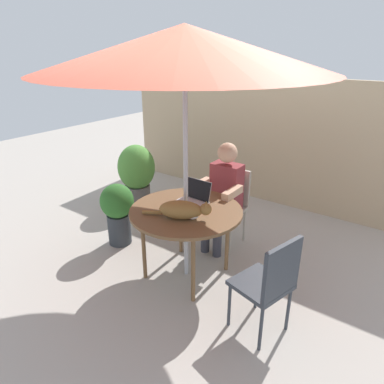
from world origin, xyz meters
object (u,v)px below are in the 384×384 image
(person_seated, at_px, (223,191))
(laptop, at_px, (195,196))
(chair_occupied, at_px, (230,200))
(cat, at_px, (184,210))
(patio_umbrella, at_px, (185,49))
(potted_plant_near_fence, at_px, (137,172))
(patio_table, at_px, (186,215))
(potted_plant_by_chair, at_px, (118,210))
(chair_empty, at_px, (270,280))

(person_seated, relative_size, laptop, 4.02)
(chair_occupied, relative_size, cat, 1.48)
(patio_umbrella, distance_m, potted_plant_near_fence, 2.56)
(chair_occupied, height_order, laptop, laptop)
(person_seated, height_order, potted_plant_near_fence, person_seated)
(patio_table, bearing_deg, person_seated, 90.00)
(patio_umbrella, bearing_deg, patio_table, 0.00)
(laptop, distance_m, potted_plant_near_fence, 1.82)
(chair_occupied, height_order, potted_plant_near_fence, same)
(patio_umbrella, relative_size, chair_occupied, 2.76)
(potted_plant_by_chair, bearing_deg, cat, -9.82)
(potted_plant_by_chair, bearing_deg, potted_plant_near_fence, 122.99)
(patio_table, relative_size, laptop, 3.56)
(patio_table, distance_m, potted_plant_near_fence, 1.94)
(laptop, relative_size, potted_plant_near_fence, 0.34)
(cat, bearing_deg, potted_plant_near_fence, 146.33)
(chair_occupied, xyz_separation_m, potted_plant_by_chair, (-1.02, -0.82, -0.09))
(laptop, bearing_deg, cat, -69.83)
(laptop, xyz_separation_m, cat, (0.13, -0.36, 0.02))
(person_seated, distance_m, cat, 0.87)
(chair_empty, bearing_deg, person_seated, 136.19)
(patio_umbrella, xyz_separation_m, person_seated, (-0.00, 0.70, -1.48))
(person_seated, distance_m, laptop, 0.51)
(patio_umbrella, xyz_separation_m, chair_occupied, (0.00, 0.86, -1.65))
(patio_table, relative_size, cat, 1.81)
(patio_table, height_order, laptop, laptop)
(chair_empty, distance_m, cat, 0.98)
(chair_empty, xyz_separation_m, laptop, (-1.06, 0.48, 0.27))
(person_seated, height_order, laptop, person_seated)
(chair_occupied, xyz_separation_m, potted_plant_near_fence, (-1.65, 0.14, -0.03))
(cat, xyz_separation_m, potted_plant_by_chair, (-1.11, 0.19, -0.39))
(cat, relative_size, potted_plant_by_chair, 0.81)
(chair_empty, bearing_deg, potted_plant_near_fence, 154.39)
(potted_plant_near_fence, bearing_deg, chair_empty, -25.61)
(chair_occupied, xyz_separation_m, laptop, (-0.04, -0.65, 0.27))
(person_seated, height_order, cat, person_seated)
(chair_occupied, relative_size, potted_plant_by_chair, 1.20)
(person_seated, bearing_deg, laptop, -94.74)
(patio_umbrella, bearing_deg, person_seated, 90.00)
(potted_plant_by_chair, bearing_deg, patio_table, -1.89)
(potted_plant_by_chair, bearing_deg, person_seated, 33.05)
(laptop, xyz_separation_m, potted_plant_near_fence, (-1.61, 0.80, -0.31))
(person_seated, height_order, potted_plant_by_chair, person_seated)
(potted_plant_by_chair, bearing_deg, chair_empty, -8.66)
(chair_empty, height_order, laptop, laptop)
(laptop, distance_m, potted_plant_by_chair, 1.06)
(chair_empty, xyz_separation_m, cat, (-0.92, 0.12, 0.29))
(chair_occupied, bearing_deg, person_seated, -90.00)
(chair_occupied, relative_size, potted_plant_near_fence, 1.00)
(patio_table, relative_size, potted_plant_near_fence, 1.22)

